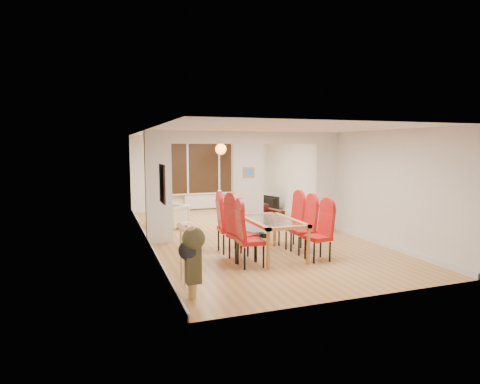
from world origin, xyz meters
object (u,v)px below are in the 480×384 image
dining_chair_la (251,237)px  dining_chair_lb (242,231)px  sofa (252,216)px  bottle (231,209)px  dining_chair_rb (303,227)px  coffee_table (235,216)px  dining_chair_ra (318,233)px  television (268,204)px  armchair (172,216)px  dining_chair_lc (230,225)px  dining_chair_rc (290,223)px  dining_table (272,238)px  person (160,196)px  bowl (238,210)px

dining_chair_la → dining_chair_lb: bearing=95.5°
sofa → bottle: bearing=95.4°
dining_chair_lb → dining_chair_rb: 1.39m
coffee_table → dining_chair_la: bearing=-105.4°
dining_chair_lb → bottle: dining_chair_lb is taller
dining_chair_ra → bottle: (-0.27, 4.65, -0.18)m
television → armchair: bearing=97.5°
dining_chair_lc → coffee_table: bearing=73.9°
dining_chair_rc → bottle: 3.53m
dining_chair_rb → bottle: 4.07m
dining_table → armchair: bearing=112.0°
dining_chair_lc → television: 5.53m
dining_chair_rb → sofa: (0.10, 3.17, -0.28)m
dining_chair_lc → television: dining_chair_lc is taller
person → dining_chair_rb: bearing=23.3°
dining_chair_lc → dining_chair_rb: dining_chair_lc is taller
coffee_table → sofa: bearing=-80.0°
coffee_table → television: bearing=35.3°
television → coffee_table: (-1.57, -1.11, -0.15)m
dining_chair_lb → dining_chair_ra: (1.40, -0.50, -0.05)m
dining_chair_lb → bottle: 4.30m
dining_chair_rb → television: size_ratio=1.18×
person → bottle: 2.21m
dining_chair_rb → bottle: bearing=91.0°
dining_table → dining_chair_rc: bearing=39.2°
dining_chair_rb → coffee_table: (-0.08, 4.18, -0.43)m
dining_chair_lc → bottle: (1.17, 3.46, -0.22)m
dining_chair_lb → bowl: dining_chair_lb is taller
dining_chair_rc → television: bearing=65.9°
dining_chair_la → dining_chair_ra: size_ratio=1.05×
sofa → dining_chair_la: bearing=-127.9°
dining_chair_ra → bowl: bearing=80.2°
sofa → television: size_ratio=2.01×
armchair → television: (3.64, 1.78, -0.06)m
bottle → bowl: size_ratio=1.14×
dining_chair_ra → dining_chair_rb: (-0.01, 0.59, 0.01)m
dining_chair_la → dining_chair_lb: size_ratio=0.96×
sofa → armchair: size_ratio=2.59×
television → bottle: television is taller
dining_chair_la → dining_chair_rc: dining_chair_la is taller
dining_chair_lb → person: 4.09m
bowl → sofa: bearing=-88.0°
dining_table → dining_chair_rc: size_ratio=1.49×
dining_chair_ra → dining_chair_rb: dining_chair_rb is taller
dining_chair_rc → dining_chair_la: bearing=-148.3°
dining_table → dining_chair_rc: (0.70, 0.57, 0.17)m
dining_chair_rb → dining_chair_rc: (-0.03, 0.54, 0.01)m
dining_chair_lb → dining_chair_ra: 1.49m
dining_chair_rc → television: dining_chair_rc is taller
dining_chair_lc → bottle: 3.66m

